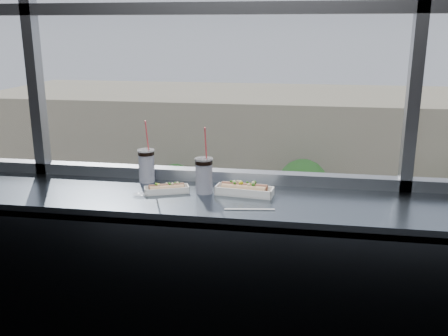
% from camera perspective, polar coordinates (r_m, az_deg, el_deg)
% --- Properties ---
extents(wall_back_lower, '(6.00, 0.00, 6.00)m').
position_cam_1_polar(wall_back_lower, '(2.94, -1.12, -11.71)').
color(wall_back_lower, black).
rests_on(wall_back_lower, ground).
extents(counter, '(6.00, 0.55, 0.06)m').
position_cam_1_polar(counter, '(2.49, -2.35, -3.89)').
color(counter, slate).
rests_on(counter, ground).
extents(counter_fascia, '(6.00, 0.04, 1.04)m').
position_cam_1_polar(counter_fascia, '(2.49, -3.47, -17.20)').
color(counter_fascia, slate).
rests_on(counter_fascia, ground).
extents(hotdog_tray_left, '(0.23, 0.15, 0.05)m').
position_cam_1_polar(hotdog_tray_left, '(2.54, -6.58, -2.35)').
color(hotdog_tray_left, white).
rests_on(hotdog_tray_left, counter).
extents(hotdog_tray_right, '(0.30, 0.13, 0.07)m').
position_cam_1_polar(hotdog_tray_right, '(2.49, 2.35, -2.44)').
color(hotdog_tray_right, white).
rests_on(hotdog_tray_right, counter).
extents(soda_cup_left, '(0.09, 0.09, 0.34)m').
position_cam_1_polar(soda_cup_left, '(2.72, -8.86, 0.46)').
color(soda_cup_left, white).
rests_on(soda_cup_left, counter).
extents(soda_cup_right, '(0.09, 0.09, 0.34)m').
position_cam_1_polar(soda_cup_right, '(2.50, -2.31, -0.66)').
color(soda_cup_right, white).
rests_on(soda_cup_right, counter).
extents(loose_straw, '(0.23, 0.04, 0.01)m').
position_cam_1_polar(loose_straw, '(2.29, 2.93, -4.75)').
color(loose_straw, white).
rests_on(loose_straw, counter).
extents(wrapper, '(0.09, 0.06, 0.02)m').
position_cam_1_polar(wrapper, '(2.51, -9.57, -2.97)').
color(wrapper, silver).
rests_on(wrapper, counter).
extents(plaza_ground, '(120.00, 120.00, 0.00)m').
position_cam_1_polar(plaza_ground, '(47.84, 8.58, -0.29)').
color(plaza_ground, '#A6988B').
rests_on(plaza_ground, ground).
extents(street_asphalt, '(80.00, 10.00, 0.06)m').
position_cam_1_polar(street_asphalt, '(25.98, 7.42, -14.29)').
color(street_asphalt, black).
rests_on(street_asphalt, plaza_ground).
extents(far_sidewalk, '(80.00, 6.00, 0.04)m').
position_cam_1_polar(far_sidewalk, '(33.18, 8.00, -7.47)').
color(far_sidewalk, '#A6988B').
rests_on(far_sidewalk, plaza_ground).
extents(far_building, '(50.00, 14.00, 8.00)m').
position_cam_1_polar(far_building, '(41.54, 8.64, 2.98)').
color(far_building, tan).
rests_on(far_building, plaza_ground).
extents(car_near_a, '(2.67, 5.86, 1.92)m').
position_cam_1_polar(car_near_a, '(25.39, -22.27, -13.63)').
color(car_near_a, silver).
rests_on(car_near_a, street_asphalt).
extents(car_near_c, '(2.62, 5.91, 1.95)m').
position_cam_1_polar(car_near_c, '(22.08, 4.81, -17.04)').
color(car_near_c, maroon).
rests_on(car_near_c, street_asphalt).
extents(car_near_b, '(3.00, 6.11, 1.97)m').
position_cam_1_polar(car_near_b, '(23.76, -14.37, -14.94)').
color(car_near_b, black).
rests_on(car_near_b, street_asphalt).
extents(car_far_b, '(2.94, 5.78, 1.85)m').
position_cam_1_polar(car_far_b, '(29.12, 9.51, -8.85)').
color(car_far_b, '#A20504').
rests_on(car_far_b, street_asphalt).
extents(car_near_d, '(3.32, 6.42, 2.05)m').
position_cam_1_polar(car_near_d, '(22.47, 20.61, -17.29)').
color(car_near_d, white).
rests_on(car_near_d, street_asphalt).
extents(car_far_a, '(3.08, 6.27, 2.02)m').
position_cam_1_polar(car_far_a, '(30.78, -10.46, -7.34)').
color(car_far_a, black).
rests_on(car_far_a, street_asphalt).
extents(pedestrian_c, '(0.65, 0.86, 1.94)m').
position_cam_1_polar(pedestrian_c, '(33.87, 15.62, -5.62)').
color(pedestrian_c, '#66605B').
rests_on(pedestrian_c, far_sidewalk).
extents(pedestrian_d, '(1.00, 0.75, 2.25)m').
position_cam_1_polar(pedestrian_d, '(33.22, 21.99, -6.34)').
color(pedestrian_d, '#66605B').
rests_on(pedestrian_d, far_sidewalk).
extents(tree_left, '(2.80, 2.80, 4.38)m').
position_cam_1_polar(tree_left, '(33.22, -5.56, -1.94)').
color(tree_left, '#47382B').
rests_on(tree_left, far_sidewalk).
extents(tree_center, '(3.23, 3.23, 5.05)m').
position_cam_1_polar(tree_center, '(32.00, 8.97, -1.88)').
color(tree_center, '#47382B').
rests_on(tree_center, far_sidewalk).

